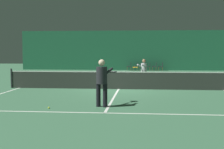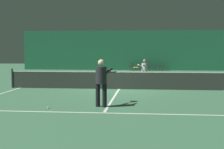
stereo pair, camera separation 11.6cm
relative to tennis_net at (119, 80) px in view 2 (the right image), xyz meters
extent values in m
plane|color=#386647|center=(0.00, 0.00, -0.51)|extent=(60.00, 60.00, 0.00)
cube|color=#1E5B3D|center=(0.00, 15.97, 1.54)|extent=(23.00, 0.12, 4.11)
cube|color=silver|center=(0.00, 11.90, -0.51)|extent=(11.00, 0.10, 0.00)
cube|color=silver|center=(0.00, 6.40, -0.51)|extent=(8.25, 0.10, 0.00)
cube|color=silver|center=(0.00, -6.40, -0.51)|extent=(8.25, 0.10, 0.00)
cube|color=silver|center=(-5.50, 0.00, -0.51)|extent=(0.10, 23.80, 0.00)
cube|color=silver|center=(0.00, 0.00, -0.51)|extent=(0.10, 12.80, 0.00)
cube|color=#2D332D|center=(0.00, 0.00, -0.04)|extent=(11.90, 0.02, 0.95)
cube|color=white|center=(0.00, 0.00, 0.41)|extent=(11.90, 0.02, 0.05)
cylinder|color=#333338|center=(-5.95, 0.00, 0.02)|extent=(0.10, 0.10, 1.07)
cylinder|color=black|center=(-0.37, -5.24, -0.08)|extent=(0.21, 0.21, 0.86)
cylinder|color=black|center=(-0.11, -5.33, -0.08)|extent=(0.21, 0.21, 0.86)
cylinder|color=#232328|center=(-0.24, -5.28, 0.66)|extent=(0.51, 0.51, 0.62)
sphere|color=beige|center=(-0.24, -5.28, 1.12)|extent=(0.24, 0.24, 0.24)
cylinder|color=#232328|center=(-0.31, -4.97, 0.80)|extent=(0.28, 0.59, 0.25)
cylinder|color=#232328|center=(0.00, -5.07, 0.80)|extent=(0.28, 0.59, 0.25)
cylinder|color=black|center=(-0.02, -4.60, 0.72)|extent=(0.12, 0.30, 0.03)
torus|color=black|center=(0.08, -4.31, 0.72)|extent=(0.42, 0.42, 0.03)
cylinder|color=silver|center=(0.08, -4.31, 0.72)|extent=(0.35, 0.35, 0.00)
cylinder|color=navy|center=(1.46, 2.42, -0.13)|extent=(0.20, 0.20, 0.75)
cylinder|color=navy|center=(1.26, 2.54, -0.13)|extent=(0.20, 0.20, 0.75)
cylinder|color=#B7B7BC|center=(1.36, 2.48, 0.51)|extent=(0.48, 0.48, 0.54)
sphere|color=#936B4C|center=(1.36, 2.48, 0.92)|extent=(0.21, 0.21, 0.21)
cylinder|color=#B7B7BC|center=(1.35, 2.19, 0.64)|extent=(0.35, 0.49, 0.22)
cylinder|color=#B7B7BC|center=(1.11, 2.34, 0.64)|extent=(0.35, 0.49, 0.22)
cylinder|color=black|center=(1.02, 1.93, 0.57)|extent=(0.18, 0.27, 0.03)
torus|color=gold|center=(0.86, 1.67, 0.57)|extent=(0.45, 0.45, 0.03)
cylinder|color=silver|center=(0.86, 1.67, 0.57)|extent=(0.38, 0.38, 0.00)
cylinder|color=brown|center=(-0.23, 15.61, -0.32)|extent=(0.03, 0.03, 0.39)
cylinder|color=brown|center=(-0.23, 15.23, -0.32)|extent=(0.03, 0.03, 0.39)
cylinder|color=brown|center=(0.15, 15.61, -0.32)|extent=(0.03, 0.03, 0.39)
cylinder|color=brown|center=(0.15, 15.23, -0.32)|extent=(0.03, 0.03, 0.39)
cube|color=#232328|center=(-0.04, 15.42, -0.10)|extent=(0.44, 0.44, 0.05)
cube|color=#232328|center=(0.16, 15.42, 0.13)|extent=(0.04, 0.44, 0.40)
cylinder|color=brown|center=(0.41, 15.61, -0.32)|extent=(0.03, 0.03, 0.39)
cylinder|color=brown|center=(0.41, 15.23, -0.32)|extent=(0.03, 0.03, 0.39)
cylinder|color=brown|center=(0.79, 15.61, -0.32)|extent=(0.03, 0.03, 0.39)
cylinder|color=brown|center=(0.79, 15.23, -0.32)|extent=(0.03, 0.03, 0.39)
cube|color=#232328|center=(0.60, 15.42, -0.10)|extent=(0.44, 0.44, 0.05)
cube|color=#232328|center=(0.80, 15.42, 0.13)|extent=(0.04, 0.44, 0.40)
cylinder|color=brown|center=(1.05, 15.61, -0.32)|extent=(0.03, 0.03, 0.39)
cylinder|color=brown|center=(1.05, 15.23, -0.32)|extent=(0.03, 0.03, 0.39)
cylinder|color=brown|center=(1.43, 15.61, -0.32)|extent=(0.03, 0.03, 0.39)
cylinder|color=brown|center=(1.43, 15.23, -0.32)|extent=(0.03, 0.03, 0.39)
cube|color=#232328|center=(1.24, 15.42, -0.10)|extent=(0.44, 0.44, 0.05)
cube|color=#232328|center=(1.44, 15.42, 0.13)|extent=(0.04, 0.44, 0.40)
cylinder|color=brown|center=(1.69, 15.61, -0.32)|extent=(0.03, 0.03, 0.39)
cylinder|color=brown|center=(1.69, 15.23, -0.32)|extent=(0.03, 0.03, 0.39)
cylinder|color=brown|center=(2.07, 15.61, -0.32)|extent=(0.03, 0.03, 0.39)
cylinder|color=brown|center=(2.07, 15.23, -0.32)|extent=(0.03, 0.03, 0.39)
cube|color=#232328|center=(1.88, 15.42, -0.10)|extent=(0.44, 0.44, 0.05)
cube|color=#232328|center=(2.08, 15.42, 0.13)|extent=(0.04, 0.44, 0.40)
cylinder|color=brown|center=(2.33, 15.61, -0.32)|extent=(0.03, 0.03, 0.39)
cylinder|color=brown|center=(2.33, 15.23, -0.32)|extent=(0.03, 0.03, 0.39)
cylinder|color=brown|center=(2.71, 15.61, -0.32)|extent=(0.03, 0.03, 0.39)
cylinder|color=brown|center=(2.71, 15.23, -0.32)|extent=(0.03, 0.03, 0.39)
cube|color=#232328|center=(2.52, 15.42, -0.10)|extent=(0.44, 0.44, 0.05)
cube|color=#232328|center=(2.72, 15.42, 0.13)|extent=(0.04, 0.44, 0.40)
cylinder|color=brown|center=(2.97, 15.61, -0.32)|extent=(0.03, 0.03, 0.39)
cylinder|color=brown|center=(2.97, 15.23, -0.32)|extent=(0.03, 0.03, 0.39)
cylinder|color=brown|center=(3.35, 15.61, -0.32)|extent=(0.03, 0.03, 0.39)
cylinder|color=brown|center=(3.35, 15.23, -0.32)|extent=(0.03, 0.03, 0.39)
cube|color=#232328|center=(3.16, 15.42, -0.10)|extent=(0.44, 0.44, 0.05)
cube|color=#232328|center=(3.36, 15.42, 0.13)|extent=(0.04, 0.44, 0.40)
sphere|color=#D1DB33|center=(-2.08, -5.82, -0.48)|extent=(0.07, 0.07, 0.07)
camera|label=1|loc=(1.20, -16.56, 1.58)|focal=50.00mm
camera|label=2|loc=(1.31, -16.55, 1.58)|focal=50.00mm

